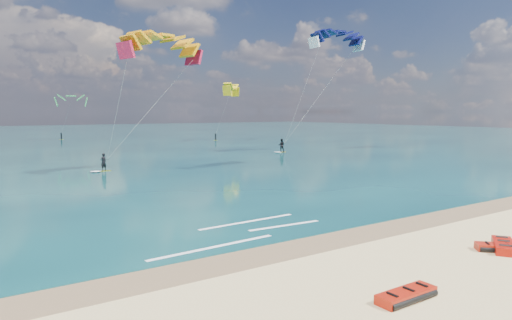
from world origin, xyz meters
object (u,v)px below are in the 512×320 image
at_px(packed_kite_left, 406,300).
at_px(packed_kite_mid, 504,251).
at_px(packed_kite_right, 503,250).
at_px(kitesurfer_main, 134,94).
at_px(kitesurfer_far, 311,85).

bearing_deg(packed_kite_left, packed_kite_mid, 7.16).
relative_size(packed_kite_mid, packed_kite_right, 1.02).
xyz_separation_m(packed_kite_mid, kitesurfer_main, (-4.49, 33.84, 7.71)).
bearing_deg(packed_kite_mid, packed_kite_left, -130.38).
distance_m(kitesurfer_main, kitesurfer_far, 29.90).
height_order(packed_kite_right, kitesurfer_far, kitesurfer_far).
xyz_separation_m(packed_kite_left, kitesurfer_far, (32.18, 42.23, 9.86)).
relative_size(packed_kite_left, kitesurfer_main, 0.16).
relative_size(packed_kite_right, kitesurfer_far, 0.13).
height_order(packed_kite_left, kitesurfer_main, kitesurfer_main).
relative_size(packed_kite_right, kitesurfer_main, 0.16).
height_order(packed_kite_mid, packed_kite_right, packed_kite_right).
relative_size(packed_kite_left, packed_kite_mid, 1.00).
bearing_deg(packed_kite_right, packed_kite_mid, 178.24).
bearing_deg(packed_kite_mid, kitesurfer_main, 140.08).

